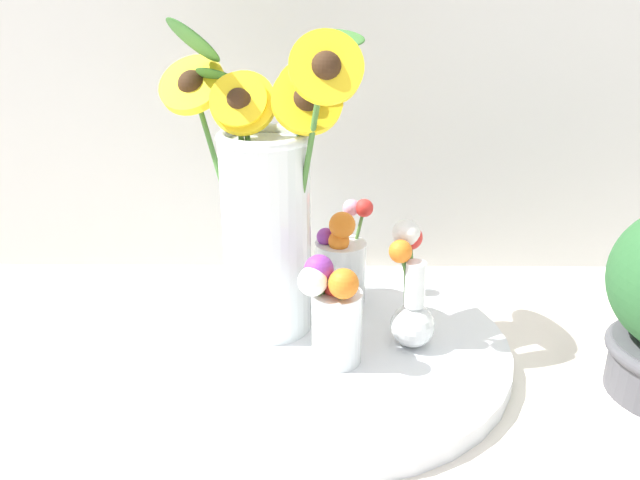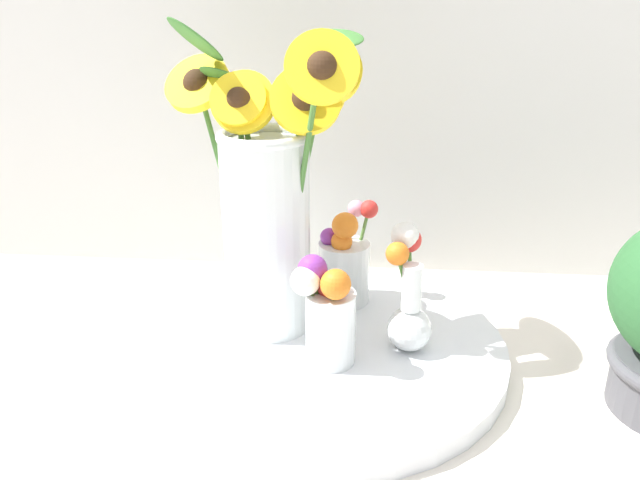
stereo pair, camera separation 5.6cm
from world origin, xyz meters
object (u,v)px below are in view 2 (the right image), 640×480
(vase_bulb_right, at_px, (408,296))
(mason_jar_sunflowers, at_px, (269,199))
(vase_small_center, at_px, (327,312))
(vase_small_back, at_px, (344,263))
(serving_tray, at_px, (320,347))

(vase_bulb_right, bearing_deg, mason_jar_sunflowers, 166.58)
(vase_small_center, bearing_deg, vase_bulb_right, 25.81)
(mason_jar_sunflowers, relative_size, vase_bulb_right, 2.58)
(vase_bulb_right, xyz_separation_m, vase_small_back, (-0.09, 0.12, -0.01))
(serving_tray, distance_m, mason_jar_sunflowers, 0.21)
(serving_tray, height_order, vase_small_back, vase_small_back)
(vase_small_back, bearing_deg, vase_small_center, -94.22)
(serving_tray, height_order, vase_bulb_right, vase_bulb_right)
(serving_tray, xyz_separation_m, vase_small_back, (0.03, 0.12, 0.07))
(serving_tray, height_order, vase_small_center, vase_small_center)
(mason_jar_sunflowers, distance_m, vase_small_center, 0.17)
(mason_jar_sunflowers, height_order, vase_small_center, mason_jar_sunflowers)
(mason_jar_sunflowers, bearing_deg, vase_bulb_right, -13.42)
(vase_small_center, bearing_deg, serving_tray, 104.88)
(vase_small_center, xyz_separation_m, vase_bulb_right, (0.10, 0.05, 0.00))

